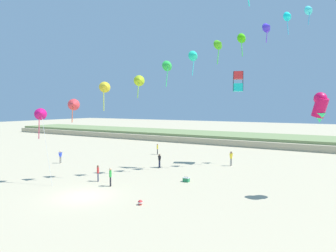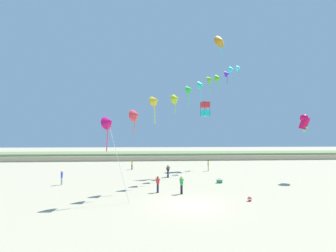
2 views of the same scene
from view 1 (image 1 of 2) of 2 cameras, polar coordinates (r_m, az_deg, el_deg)
name	(u,v)px [view 1 (image 1 of 2)]	position (r m, az deg, el deg)	size (l,w,h in m)	color
ground_plane	(83,196)	(25.08, -15.81, -12.75)	(240.00, 240.00, 0.00)	#C1B28E
dune_ridge	(240,138)	(60.41, 13.58, -2.33)	(120.00, 13.39, 1.61)	tan
person_near_left	(159,160)	(34.73, -1.64, -6.43)	(0.56, 0.26, 1.61)	#282D4C
person_near_right	(157,148)	(44.24, -2.02, -4.26)	(0.35, 0.51, 1.58)	black
person_mid_center	(60,156)	(39.76, -19.81, -5.38)	(0.22, 0.55, 1.58)	gray
person_far_left	(231,158)	(36.51, 11.93, -5.90)	(0.29, 0.60, 1.74)	gray
person_far_right	(110,176)	(27.29, -10.92, -9.28)	(0.38, 0.52, 1.63)	black
person_far_center	(98,172)	(29.27, -13.20, -8.53)	(0.43, 0.44, 1.54)	#282D4C
kite_banner_string	(193,55)	(32.31, 4.87, 13.26)	(21.39, 23.52, 19.11)	#CD0F66
large_kite_mid_trail	(320,106)	(25.34, 26.99, 3.37)	(1.59, 1.52, 2.30)	#E00E4D
large_kite_high_solo	(238,81)	(37.97, 13.20, 8.27)	(1.50, 1.50, 2.40)	#19D9CF
beach_cooler	(186,180)	(28.56, 3.50, -10.14)	(0.58, 0.41, 0.46)	#23844C
beach_ball	(140,202)	(22.24, -5.31, -14.29)	(0.36, 0.36, 0.36)	red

